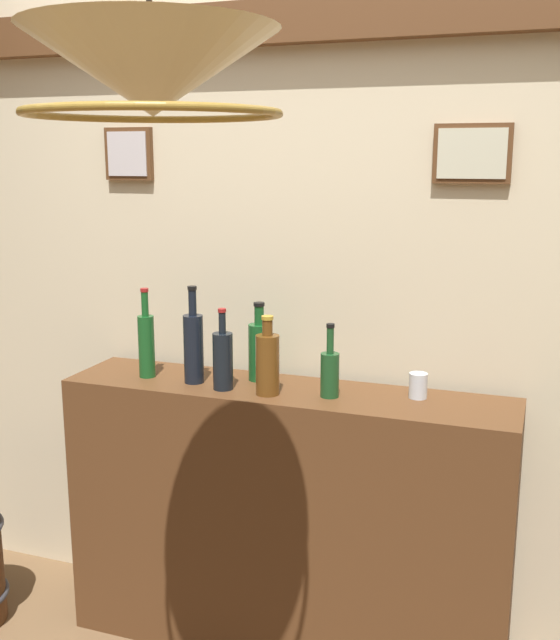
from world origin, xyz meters
TOP-DOWN VIEW (x-y plane):
  - panelled_rear_partition at (0.00, 1.10)m, footprint 3.11×0.15m
  - bar_shelf_unit at (0.00, 0.85)m, footprint 1.55×0.34m
  - liquor_bottle_whiskey at (-0.20, 0.78)m, footprint 0.07×0.07m
  - liquor_bottle_gin at (-0.12, 0.92)m, footprint 0.08×0.08m
  - liquor_bottle_sherry at (-0.04, 0.78)m, footprint 0.08×0.08m
  - liquor_bottle_vermouth at (0.16, 0.82)m, footprint 0.06×0.06m
  - liquor_bottle_mezcal at (-0.51, 0.83)m, footprint 0.06×0.06m
  - liquor_bottle_port at (-0.32, 0.82)m, footprint 0.07×0.07m
  - glass_tumbler_rocks at (0.44, 0.91)m, footprint 0.06×0.06m
  - pendant_lamp at (0.04, -0.08)m, footprint 0.53×0.53m

SIDE VIEW (x-z plane):
  - bar_shelf_unit at x=0.00m, z-range 0.00..0.97m
  - glass_tumbler_rocks at x=0.44m, z-range 0.97..1.05m
  - liquor_bottle_vermouth at x=0.16m, z-range 0.93..1.18m
  - liquor_bottle_whiskey at x=-0.20m, z-range 0.94..1.21m
  - liquor_bottle_sherry at x=-0.04m, z-range 0.95..1.21m
  - liquor_bottle_gin at x=-0.12m, z-range 0.94..1.22m
  - liquor_bottle_mezcal at x=-0.51m, z-range 0.93..1.26m
  - liquor_bottle_port at x=-0.32m, z-range 0.93..1.27m
  - panelled_rear_partition at x=0.00m, z-range 0.07..2.52m
  - pendant_lamp at x=0.04m, z-range 1.60..2.20m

